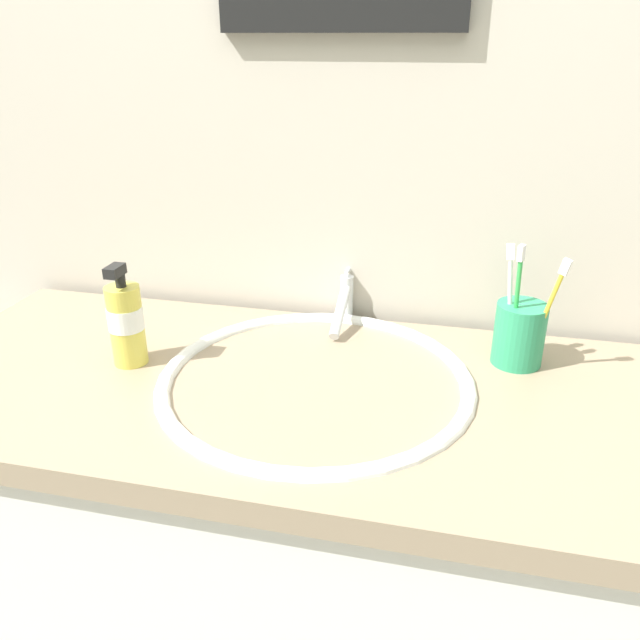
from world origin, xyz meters
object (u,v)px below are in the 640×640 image
at_px(toothbrush_green, 517,298).
at_px(soap_dispenser, 126,322).
at_px(toothbrush_cup, 519,334).
at_px(toothbrush_yellow, 548,307).
at_px(faucet, 344,302).
at_px(toothbrush_white, 510,296).

bearing_deg(toothbrush_green, soap_dispenser, -168.25).
bearing_deg(toothbrush_cup, toothbrush_green, -130.65).
bearing_deg(toothbrush_yellow, faucet, 160.89).
relative_size(faucet, toothbrush_white, 0.83).
xyz_separation_m(toothbrush_white, toothbrush_yellow, (0.06, -0.02, -0.00)).
xyz_separation_m(faucet, toothbrush_white, (0.28, -0.09, 0.07)).
height_order(toothbrush_cup, toothbrush_white, toothbrush_white).
bearing_deg(soap_dispenser, faucet, 37.17).
distance_m(toothbrush_green, soap_dispenser, 0.61).
xyz_separation_m(toothbrush_yellow, toothbrush_green, (-0.05, 0.01, 0.01)).
xyz_separation_m(faucet, toothbrush_cup, (0.30, -0.09, 0.01)).
height_order(faucet, toothbrush_white, toothbrush_white).
xyz_separation_m(toothbrush_yellow, soap_dispenser, (-0.64, -0.12, -0.04)).
relative_size(toothbrush_white, toothbrush_yellow, 1.03).
relative_size(toothbrush_green, soap_dispenser, 1.17).
height_order(toothbrush_cup, toothbrush_yellow, toothbrush_yellow).
distance_m(toothbrush_cup, toothbrush_white, 0.07).
xyz_separation_m(toothbrush_cup, soap_dispenser, (-0.61, -0.14, 0.02)).
relative_size(faucet, toothbrush_yellow, 0.86).
relative_size(faucet, soap_dispenser, 0.94).
relative_size(faucet, toothbrush_green, 0.81).
distance_m(faucet, toothbrush_white, 0.30).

